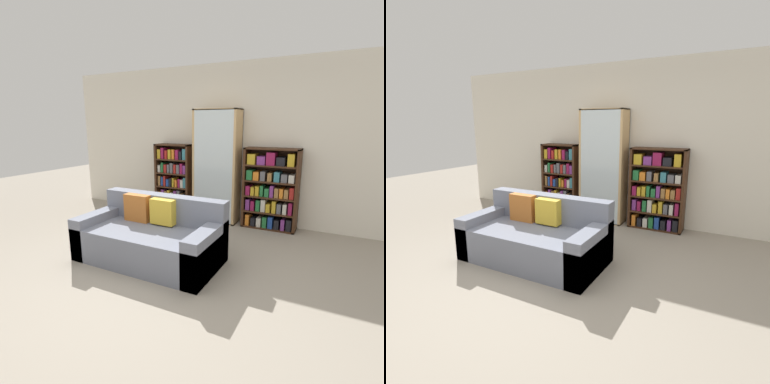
% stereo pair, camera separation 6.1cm
% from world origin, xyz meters
% --- Properties ---
extents(ground_plane, '(16.00, 16.00, 0.00)m').
position_xyz_m(ground_plane, '(0.00, 0.00, 0.00)').
color(ground_plane, gray).
extents(wall_back, '(6.82, 0.06, 2.70)m').
position_xyz_m(wall_back, '(0.00, 2.71, 1.35)').
color(wall_back, silver).
rests_on(wall_back, ground).
extents(couch, '(1.78, 0.91, 0.78)m').
position_xyz_m(couch, '(-0.32, 0.63, 0.28)').
color(couch, slate).
rests_on(couch, ground).
extents(bookshelf_left, '(0.71, 0.32, 1.33)m').
position_xyz_m(bookshelf_left, '(-1.05, 2.50, 0.65)').
color(bookshelf_left, '#3D2314').
rests_on(bookshelf_left, ground).
extents(display_cabinet, '(0.78, 0.36, 1.94)m').
position_xyz_m(display_cabinet, '(-0.19, 2.49, 0.97)').
color(display_cabinet, tan).
rests_on(display_cabinet, ground).
extents(bookshelf_right, '(0.87, 0.32, 1.32)m').
position_xyz_m(bookshelf_right, '(0.75, 2.50, 0.64)').
color(bookshelf_right, '#3D2314').
rests_on(bookshelf_right, ground).
extents(wine_bottle, '(0.08, 0.08, 0.41)m').
position_xyz_m(wine_bottle, '(0.28, 1.36, 0.17)').
color(wine_bottle, '#143819').
rests_on(wine_bottle, ground).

